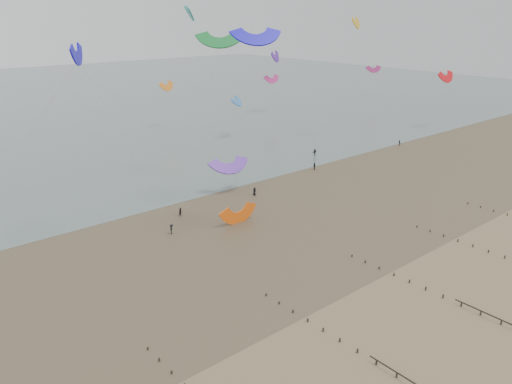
% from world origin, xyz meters
% --- Properties ---
extents(ground, '(500.00, 500.00, 0.00)m').
position_xyz_m(ground, '(0.00, 0.00, 0.00)').
color(ground, brown).
rests_on(ground, ground).
extents(sea_and_shore, '(500.00, 665.00, 0.03)m').
position_xyz_m(sea_and_shore, '(-4.08, 34.40, 0.01)').
color(sea_and_shore, '#475654').
rests_on(sea_and_shore, ground).
extents(kitesurfers, '(127.35, 20.20, 1.83)m').
position_xyz_m(kitesurfers, '(16.36, 47.89, 0.87)').
color(kitesurfers, black).
rests_on(kitesurfers, ground).
extents(grounded_kite, '(6.93, 5.42, 3.80)m').
position_xyz_m(grounded_kite, '(-1.33, 34.29, 0.00)').
color(grounded_kite, '#FF5F10').
rests_on(grounded_kite, ground).
extents(kites_airborne, '(260.94, 101.49, 44.28)m').
position_xyz_m(kites_airborne, '(-10.69, 85.71, 21.34)').
color(kites_airborne, red).
rests_on(kites_airborne, ground).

